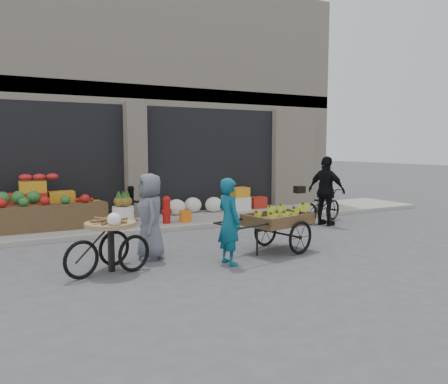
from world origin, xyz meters
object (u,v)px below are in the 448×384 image
fire_hydrant (166,208)px  bicycle (322,206)px  pineapple_bin (123,216)px  seated_person (132,204)px  vendor_grey (150,216)px  orange_bucket (185,216)px  vendor_woman (229,221)px  cyclist (326,191)px  banana_cart (276,218)px  tricycle_cart (111,238)px

fire_hydrant → bicycle: (4.06, -1.20, -0.05)m
pineapple_bin → bicycle: bicycle is taller
seated_person → vendor_grey: bearing=-110.6°
orange_bucket → vendor_woman: vendor_woman is taller
vendor_grey → cyclist: cyclist is taller
fire_hydrant → seated_person: 0.96m
orange_bucket → seated_person: size_ratio=0.34×
orange_bucket → banana_cart: bearing=-80.9°
bicycle → pineapple_bin: bearing=59.4°
vendor_woman → cyclist: cyclist is taller
fire_hydrant → vendor_grey: (-1.33, -2.75, 0.29)m
banana_cart → cyclist: bearing=19.4°
vendor_woman → bicycle: size_ratio=0.89×
seated_person → vendor_grey: (-0.63, -3.40, 0.21)m
pineapple_bin → fire_hydrant: 1.11m
seated_person → tricycle_cart: (-1.49, -3.92, -0.02)m
bicycle → cyclist: 0.64m
fire_hydrant → tricycle_cart: size_ratio=0.49×
orange_bucket → banana_cart: (0.53, -3.33, 0.40)m
orange_bucket → pineapple_bin: bearing=176.4°
vendor_woman → tricycle_cart: size_ratio=1.06×
pineapple_bin → cyclist: 5.26m
banana_cart → tricycle_cart: (-3.22, 0.12, -0.11)m
tricycle_cart → cyclist: bearing=-5.3°
banana_cart → bicycle: size_ratio=1.37×
fire_hydrant → banana_cart: size_ratio=0.30×
pineapple_bin → vendor_woman: 3.94m
fire_hydrant → orange_bucket: fire_hydrant is taller
vendor_grey → cyclist: (5.19, 1.15, 0.12)m
pineapple_bin → tricycle_cart: size_ratio=0.36×
pineapple_bin → bicycle: 5.31m
pineapple_bin → seated_person: (0.40, 0.60, 0.21)m
pineapple_bin → vendor_grey: 2.84m
vendor_woman → tricycle_cart: bearing=70.3°
vendor_woman → vendor_grey: bearing=41.8°
fire_hydrant → seated_person: seated_person is taller
pineapple_bin → seated_person: seated_person is taller
vendor_grey → fire_hydrant: bearing=163.0°
banana_cart → cyclist: (2.83, 1.78, 0.24)m
fire_hydrant → vendor_woman: 3.79m
orange_bucket → vendor_woman: (-0.74, -3.72, 0.50)m
cyclist → vendor_woman: bearing=100.9°
seated_person → vendor_woman: bearing=-94.0°
cyclist → fire_hydrant: bearing=50.5°
orange_bucket → banana_cart: 3.40m
seated_person → vendor_woman: vendor_woman is taller
vendor_woman → bicycle: vendor_woman is taller
fire_hydrant → banana_cart: bearing=-73.0°
bicycle → seated_person: bearing=51.8°
pineapple_bin → banana_cart: (2.13, -3.43, 0.30)m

